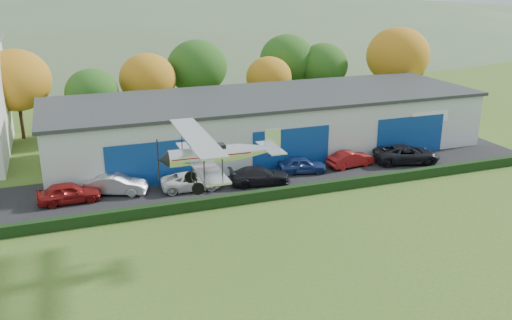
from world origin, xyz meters
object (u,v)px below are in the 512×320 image
object	(u,v)px
hangar	(266,123)
car_1	(116,184)
car_0	(69,193)
biplane	(215,153)
car_2	(192,181)
car_3	(260,176)
car_5	(350,159)
car_6	(407,154)
car_4	(302,165)

from	to	relation	value
hangar	car_1	distance (m)	16.43
car_0	biplane	bearing A→B (deg)	-141.58
car_2	car_3	size ratio (longest dim) A/B	0.97
car_5	biplane	bearing A→B (deg)	116.73
car_1	car_6	size ratio (longest dim) A/B	0.80
car_4	biplane	world-z (taller)	biplane
car_4	car_6	xyz separation A→B (m)	(9.83, -0.79, 0.11)
car_3	biplane	size ratio (longest dim) A/B	0.58
car_6	biplane	xyz separation A→B (m)	(-20.22, -9.35, 5.17)
car_5	car_6	distance (m)	5.26
car_1	car_6	xyz separation A→B (m)	(25.08, -1.37, 0.04)
car_3	biplane	xyz separation A→B (m)	(-6.11, -8.89, 5.26)
hangar	car_6	world-z (taller)	hangar
car_2	biplane	distance (m)	11.07
car_3	biplane	distance (m)	12.00
car_0	car_5	xyz separation A→B (m)	(23.33, -0.01, -0.07)
car_1	car_5	world-z (taller)	car_1
hangar	car_0	distance (m)	19.79
hangar	car_2	distance (m)	12.24
hangar	biplane	xyz separation A→B (m)	(-9.99, -17.51, 3.36)
car_0	car_2	world-z (taller)	car_0
hangar	car_4	distance (m)	7.62
biplane	car_4	bearing A→B (deg)	45.49
car_2	car_3	bearing A→B (deg)	-94.43
car_1	biplane	world-z (taller)	biplane
car_0	car_6	world-z (taller)	car_6
car_0	car_4	distance (m)	18.69
hangar	car_2	size ratio (longest dim) A/B	8.52
car_1	car_3	distance (m)	11.12
car_3	car_4	bearing A→B (deg)	-66.31
car_4	biplane	distance (m)	15.45
car_4	car_6	size ratio (longest dim) A/B	0.71
car_1	car_4	world-z (taller)	car_1
car_1	biplane	xyz separation A→B (m)	(4.86, -10.72, 5.21)
car_3	car_6	world-z (taller)	car_6
hangar	car_3	bearing A→B (deg)	-114.20
car_3	car_4	xyz separation A→B (m)	(4.28, 1.25, -0.02)
hangar	car_1	bearing A→B (deg)	-155.41
car_1	car_2	size ratio (longest dim) A/B	0.97
biplane	car_3	bearing A→B (deg)	56.68
car_5	biplane	size ratio (longest dim) A/B	0.49
car_0	car_6	distance (m)	28.53
car_2	car_6	xyz separation A→B (m)	(19.44, -0.34, 0.14)
car_0	car_2	xyz separation A→B (m)	(9.08, -0.47, -0.10)
car_3	car_6	bearing A→B (deg)	-80.75
car_4	car_3	bearing A→B (deg)	118.67
hangar	car_6	xyz separation A→B (m)	(10.24, -8.16, -1.81)
car_5	car_4	bearing A→B (deg)	82.78
hangar	car_3	xyz separation A→B (m)	(-3.87, -8.62, -1.90)
hangar	car_5	distance (m)	9.13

